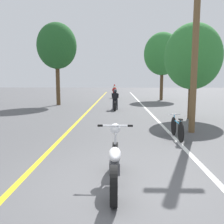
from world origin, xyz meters
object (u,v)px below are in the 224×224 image
at_px(motorcycle_rider_lead, 115,102).
at_px(bicycle_parked, 177,128).
at_px(roadside_tree_left, 57,46).
at_px(motorcycle_rider_far, 115,90).
at_px(roadside_tree_right_far, 162,54).
at_px(roadside_tree_right_near, 193,57).
at_px(motorcycle_foreground, 115,162).
at_px(motorcycle_rider_mid, 114,94).
at_px(utility_pole, 195,48).

height_order(motorcycle_rider_lead, bicycle_parked, motorcycle_rider_lead).
xyz_separation_m(roadside_tree_left, motorcycle_rider_far, (4.32, 17.85, -4.18)).
height_order(roadside_tree_right_far, motorcycle_rider_lead, roadside_tree_right_far).
relative_size(roadside_tree_right_near, bicycle_parked, 2.88).
relative_size(roadside_tree_left, motorcycle_foreground, 3.10).
bearing_deg(roadside_tree_left, motorcycle_rider_mid, 59.09).
distance_m(motorcycle_foreground, motorcycle_rider_lead, 11.84).
bearing_deg(utility_pole, motorcycle_rider_mid, 100.68).
bearing_deg(bicycle_parked, motorcycle_rider_lead, 105.54).
relative_size(motorcycle_rider_lead, motorcycle_rider_far, 1.00).
height_order(roadside_tree_right_far, motorcycle_foreground, roadside_tree_right_far).
height_order(motorcycle_foreground, motorcycle_rider_lead, motorcycle_rider_lead).
bearing_deg(motorcycle_foreground, roadside_tree_right_far, 77.40).
bearing_deg(motorcycle_rider_mid, motorcycle_rider_lead, -88.79).
height_order(roadside_tree_right_far, bicycle_parked, roadside_tree_right_far).
bearing_deg(roadside_tree_right_far, motorcycle_rider_mid, 154.80).
height_order(roadside_tree_right_near, motorcycle_rider_mid, roadside_tree_right_near).
relative_size(roadside_tree_right_far, motorcycle_rider_lead, 3.40).
distance_m(motorcycle_rider_lead, motorcycle_rider_far, 20.84).
xyz_separation_m(roadside_tree_left, motorcycle_rider_mid, (4.48, 7.48, -4.18)).
xyz_separation_m(roadside_tree_right_far, bicycle_parked, (-2.37, -16.32, -4.25)).
xyz_separation_m(utility_pole, roadside_tree_right_near, (0.98, 3.41, 0.00)).
bearing_deg(motorcycle_rider_lead, roadside_tree_left, 147.49).
height_order(roadside_tree_right_near, motorcycle_foreground, roadside_tree_right_near).
bearing_deg(motorcycle_rider_lead, roadside_tree_right_near, -42.13).
distance_m(roadside_tree_left, motorcycle_rider_lead, 6.95).
distance_m(roadside_tree_right_far, motorcycle_rider_lead, 10.25).
xyz_separation_m(roadside_tree_right_far, motorcycle_rider_mid, (-4.85, 2.28, -4.11)).
bearing_deg(roadside_tree_left, roadside_tree_right_near, -37.28).
bearing_deg(motorcycle_foreground, motorcycle_rider_lead, 90.72).
bearing_deg(motorcycle_rider_far, roadside_tree_left, -103.61).
distance_m(roadside_tree_right_far, bicycle_parked, 17.03).
distance_m(motorcycle_rider_mid, motorcycle_rider_far, 10.37).
height_order(motorcycle_rider_lead, motorcycle_rider_far, motorcycle_rider_lead).
distance_m(utility_pole, motorcycle_rider_lead, 8.18).
bearing_deg(roadside_tree_right_far, utility_pole, -95.76).
relative_size(roadside_tree_right_far, motorcycle_rider_mid, 3.27).
height_order(roadside_tree_right_near, roadside_tree_right_far, roadside_tree_right_far).
bearing_deg(motorcycle_rider_mid, bicycle_parked, -82.40).
bearing_deg(roadside_tree_right_near, motorcycle_rider_far, 100.27).
distance_m(roadside_tree_right_far, motorcycle_rider_far, 14.21).
xyz_separation_m(utility_pole, bicycle_parked, (-0.83, -1.05, -2.85)).
height_order(motorcycle_foreground, bicycle_parked, motorcycle_foreground).
bearing_deg(motorcycle_foreground, motorcycle_rider_far, 90.92).
height_order(roadside_tree_right_near, roadside_tree_left, roadside_tree_left).
relative_size(motorcycle_foreground, motorcycle_rider_lead, 1.06).
relative_size(motorcycle_foreground, motorcycle_rider_far, 1.06).
relative_size(roadside_tree_right_near, motorcycle_rider_far, 2.48).
distance_m(utility_pole, roadside_tree_right_near, 3.55).
relative_size(utility_pole, roadside_tree_left, 0.96).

